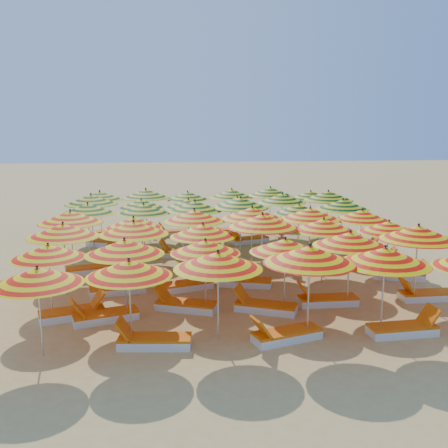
{
  "coord_description": "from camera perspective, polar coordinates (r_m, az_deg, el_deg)",
  "views": [
    {
      "loc": [
        -2.3,
        -17.4,
        5.05
      ],
      "look_at": [
        0.0,
        0.5,
        1.6
      ],
      "focal_mm": 40.0,
      "sensor_mm": 36.0,
      "label": 1
    }
  ],
  "objects": [
    {
      "name": "umbrella_13",
      "position": [
        15.73,
        -10.29,
        -0.43
      ],
      "size": [
        2.63,
        2.63,
        2.3
      ],
      "color": "silver",
      "rests_on": "ground"
    },
    {
      "name": "lounger_5",
      "position": [
        13.88,
        -13.58,
        -10.15
      ],
      "size": [
        1.83,
        1.04,
        0.69
      ],
      "rotation": [
        0.0,
        0.0,
        3.43
      ],
      "color": "white",
      "rests_on": "ground"
    },
    {
      "name": "umbrella_8",
      "position": [
        13.83,
        -2.15,
        -2.62
      ],
      "size": [
        2.6,
        2.6,
        2.08
      ],
      "color": "silver",
      "rests_on": "ground"
    },
    {
      "name": "umbrella_31",
      "position": [
        22.01,
        -9.45,
        2.31
      ],
      "size": [
        2.63,
        2.63,
        2.1
      ],
      "color": "silver",
      "rests_on": "ground"
    },
    {
      "name": "umbrella_6",
      "position": [
        14.12,
        -19.44,
        -2.98
      ],
      "size": [
        2.6,
        2.6,
        2.08
      ],
      "color": "silver",
      "rests_on": "ground"
    },
    {
      "name": "umbrella_16",
      "position": [
        16.61,
        11.32,
        -0.11
      ],
      "size": [
        2.16,
        2.16,
        2.23
      ],
      "color": "silver",
      "rests_on": "ground"
    },
    {
      "name": "lounger_18",
      "position": [
        20.11,
        -10.76,
        -3.46
      ],
      "size": [
        1.76,
        0.66,
        0.69
      ],
      "rotation": [
        0.0,
        0.0,
        3.1
      ],
      "color": "white",
      "rests_on": "ground"
    },
    {
      "name": "umbrella_19",
      "position": [
        17.56,
        -10.31,
        0.16
      ],
      "size": [
        2.15,
        2.15,
        2.11
      ],
      "color": "silver",
      "rests_on": "ground"
    },
    {
      "name": "lounger_25",
      "position": [
        24.35,
        -12.37,
        -1.04
      ],
      "size": [
        1.82,
        0.94,
        0.69
      ],
      "rotation": [
        0.0,
        0.0,
        -0.22
      ],
      "color": "white",
      "rests_on": "ground"
    },
    {
      "name": "lounger_4",
      "position": [
        14.31,
        -16.8,
        -9.67
      ],
      "size": [
        1.83,
        1.04,
        0.69
      ],
      "rotation": [
        0.0,
        0.0,
        0.28
      ],
      "color": "white",
      "rests_on": "ground"
    },
    {
      "name": "lounger_28",
      "position": [
        24.32,
        -0.46,
        -0.8
      ],
      "size": [
        1.74,
        0.59,
        0.69
      ],
      "rotation": [
        0.0,
        0.0,
        3.14
      ],
      "color": "white",
      "rests_on": "ground"
    },
    {
      "name": "lounger_2",
      "position": [
        13.45,
        19.87,
        -11.2
      ],
      "size": [
        1.76,
        0.67,
        0.69
      ],
      "rotation": [
        0.0,
        0.0,
        0.05
      ],
      "color": "white",
      "rests_on": "ground"
    },
    {
      "name": "umbrella_4",
      "position": [
        12.65,
        17.92,
        -3.51
      ],
      "size": [
        2.72,
        2.72,
        2.31
      ],
      "color": "silver",
      "rests_on": "ground"
    },
    {
      "name": "umbrella_22",
      "position": [
        18.26,
        9.82,
        1.18
      ],
      "size": [
        2.47,
        2.47,
        2.32
      ],
      "color": "silver",
      "rests_on": "ground"
    },
    {
      "name": "umbrella_32",
      "position": [
        21.66,
        -4.12,
        2.38
      ],
      "size": [
        2.67,
        2.67,
        2.14
      ],
      "color": "silver",
      "rests_on": "ground"
    },
    {
      "name": "lounger_6",
      "position": [
        14.32,
        -4.52,
        -9.2
      ],
      "size": [
        1.82,
        1.18,
        0.69
      ],
      "rotation": [
        0.0,
        0.0,
        2.76
      ],
      "color": "white",
      "rests_on": "ground"
    },
    {
      "name": "umbrella_15",
      "position": [
        16.04,
        4.41,
        0.36
      ],
      "size": [
        2.82,
        2.82,
        2.44
      ],
      "color": "silver",
      "rests_on": "ground"
    },
    {
      "name": "umbrella_25",
      "position": [
        19.94,
        -9.19,
        1.74
      ],
      "size": [
        2.6,
        2.6,
        2.22
      ],
      "color": "silver",
      "rests_on": "ground"
    },
    {
      "name": "umbrella_23",
      "position": [
        19.02,
        15.47,
        0.99
      ],
      "size": [
        2.69,
        2.69,
        2.19
      ],
      "color": "silver",
      "rests_on": "ground"
    },
    {
      "name": "lounger_11",
      "position": [
        16.07,
        -4.19,
        -6.95
      ],
      "size": [
        1.83,
        1.06,
        0.69
      ],
      "rotation": [
        0.0,
        0.0,
        0.29
      ],
      "color": "white",
      "rests_on": "ground"
    },
    {
      "name": "umbrella_37",
      "position": [
        23.68,
        -8.93,
        3.45
      ],
      "size": [
        2.75,
        2.75,
        2.35
      ],
      "color": "silver",
      "rests_on": "ground"
    },
    {
      "name": "umbrella_10",
      "position": [
        14.6,
        14.21,
        -1.68
      ],
      "size": [
        2.25,
        2.25,
        2.24
      ],
      "color": "silver",
      "rests_on": "ground"
    },
    {
      "name": "umbrella_27",
      "position": [
        20.15,
        1.91,
        2.44
      ],
      "size": [
        2.78,
        2.78,
        2.4
      ],
      "color": "silver",
      "rests_on": "ground"
    },
    {
      "name": "umbrella_38",
      "position": [
        24.09,
        -4.18,
        3.25
      ],
      "size": [
        2.24,
        2.24,
        2.14
      ],
      "color": "silver",
      "rests_on": "ground"
    },
    {
      "name": "umbrella_29",
      "position": [
        20.95,
        13.43,
        2.19
      ],
      "size": [
        2.67,
        2.67,
        2.29
      ],
      "color": "silver",
      "rests_on": "ground"
    },
    {
      "name": "lounger_16",
      "position": [
        18.72,
        7.66,
        -4.44
      ],
      "size": [
        1.75,
        0.62,
        0.69
      ],
      "rotation": [
        0.0,
        0.0,
        3.12
      ],
      "color": "white",
      "rests_on": "ground"
    },
    {
      "name": "lounger_27",
      "position": [
        24.12,
        -5.51,
        -0.95
      ],
      "size": [
        1.76,
        0.68,
        0.69
      ],
      "rotation": [
        0.0,
        0.0,
        3.2
      ],
      "color": "white",
      "rests_on": "ground"
    },
    {
      "name": "lounger_12",
      "position": [
        16.38,
        2.27,
        -6.58
      ],
      "size": [
        1.83,
        1.04,
        0.69
      ],
      "rotation": [
        0.0,
        0.0,
        2.86
      ],
      "color": "white",
      "rests_on": "ground"
    },
    {
      "name": "lounger_7",
      "position": [
        14.21,
        4.6,
        -9.37
      ],
      "size": [
        1.82,
        1.25,
        0.69
      ],
      "rotation": [
        0.0,
        0.0,
        2.71
      ],
      "color": "white",
      "rests_on": "ground"
    },
    {
      "name": "ground",
      "position": [
        18.26,
        0.2,
        -5.23
      ],
      "size": [
        120.0,
        120.0,
        0.0
      ],
      "primitive_type": "plane",
      "color": "tan",
      "rests_on": "ground"
    },
    {
      "name": "umbrella_14",
      "position": [
        15.56,
        -2.41,
        -0.73
      ],
      "size": [
        2.58,
        2.58,
        2.2
      ],
      "color": "silver",
      "rests_on": "ground"
    },
    {
      "name": "umbrella_2",
      "position": [
        11.81,
        -0.69,
        -4.18
      ],
      "size": [
        2.43,
        2.43,
        2.26
      ],
      "color": "silver",
      "rests_on": "ground"
    },
    {
      "name": "umbrella_34",
      "position": [
        22.39,
        6.66,
        2.96
      ],
      "size": [
        2.3,
        2.3,
        2.29
      ],
      "color": "silver",
      "rests_on": "ground"
    },
    {
      "name": "umbrella_9",
      "position": [
        13.94,
        7.02,
        -2.46
      ],
      "size": [
        2.13,
        2.13,
        2.12
      ],
      "color": "silver",
      "rests_on": "ground"
    },
    {
      "name": "beachgoer_a",
      "position": [
        18.5,
        6.66,
        -2.77
      ],
      "size": [
        0.62,
        0.51,
        1.45
      ],
      "primitive_type": "imported",
      "rotation": [
        0.0,
        0.0,
        0.37
      ],
      "color": "tan",
      "rests_on": "ground"
    },
    {
      "name": "umbrella_39",
      "position": [
        24.26,
        0.89,
        3.52
      ],
      "size": [
        2.42,
        2.42,
        2.23
      ],
      "color": "silver",
      "rests_on": "ground"
    },
    {
      "name": "lounger_24",
      "position": [
        23.62,
        12.64,
        -1.41
      ],
      "size": [
        1.77,
        0.7,
        0.69
      ],
      "rotation": [
        0.0,
        0.0,
        3.21
      ],
      "color": "white",
      "rests_on": "ground"
    },
    {
      "name": "umbrella_26",
      "position": [
        19.91,
        -3.37,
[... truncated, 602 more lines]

